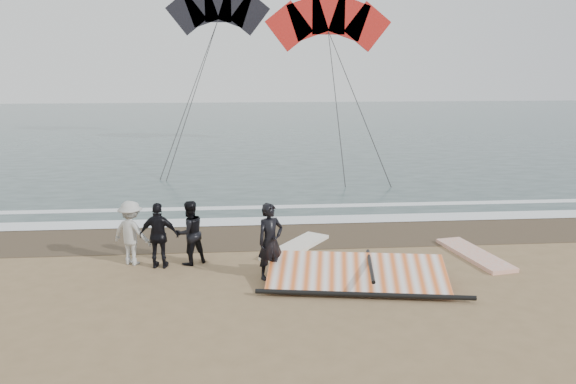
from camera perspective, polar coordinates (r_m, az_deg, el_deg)
name	(u,v)px	position (r m, az deg, el deg)	size (l,w,h in m)	color
ground	(319,298)	(11.94, 3.12, -10.72)	(120.00, 120.00, 0.00)	#8C704C
sea	(261,126)	(44.12, -2.79, 6.72)	(120.00, 54.00, 0.02)	#233838
wet_sand	(297,234)	(16.13, 0.93, -4.30)	(120.00, 2.80, 0.01)	#4C3D2B
foam_near	(293,220)	(17.46, 0.47, -2.88)	(120.00, 0.90, 0.01)	white
foam_far	(288,207)	(19.10, 0.00, -1.49)	(120.00, 0.45, 0.01)	white
man_main	(270,241)	(12.68, -1.81, -5.03)	(0.64, 0.42, 1.76)	black
board_white	(474,255)	(15.09, 18.41, -6.05)	(0.72, 2.56, 0.10)	silver
board_cream	(296,247)	(14.89, 0.78, -5.61)	(0.67, 2.50, 0.10)	white
trio_cluster	(157,234)	(13.89, -13.14, -4.13)	(2.47, 1.06, 1.60)	black
sail_rig	(353,275)	(12.72, 6.58, -8.33)	(4.51, 2.34, 0.51)	black
kite_red	(328,27)	(31.81, 4.13, 16.42)	(7.75, 5.27, 12.21)	red
kite_dark	(218,14)	(35.53, -7.13, 17.50)	(6.86, 6.34, 14.57)	black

